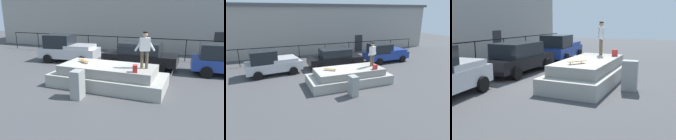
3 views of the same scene
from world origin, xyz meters
The scene contains 10 objects.
ground_plane centered at (0.00, 0.00, 0.00)m, with size 60.00×60.00×0.00m, color #424244.
concrete_ledge centered at (0.78, -0.45, 0.48)m, with size 5.61×2.50×1.07m.
skateboarder centered at (2.56, -0.43, 2.03)m, with size 0.90×0.47×1.66m.
skateboard centered at (-0.57, -0.39, 1.17)m, with size 0.80×0.63×0.12m.
backpack centered at (2.34, -1.21, 1.23)m, with size 0.28×0.20×0.32m, color red.
car_silver_pickup_near centered at (-4.06, 3.57, 0.95)m, with size 4.38×2.44×1.96m.
car_black_sedan_mid centered at (1.33, 3.81, 0.84)m, with size 4.80×2.25×1.63m.
utility_box centered at (0.18, -2.37, 0.61)m, with size 0.44×0.60×1.22m, color gray.
fence_row centered at (0.00, 6.75, 1.19)m, with size 24.06×0.06×1.62m.
warehouse_building centered at (0.00, 12.86, 2.80)m, with size 33.00×7.46×5.57m.
Camera 1 is at (4.67, -9.89, 3.59)m, focal length 34.81 mm.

